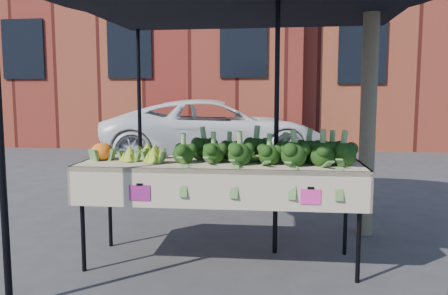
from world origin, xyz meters
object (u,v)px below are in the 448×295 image
vehicle (214,49)px  street_tree (372,5)px  table (221,213)px  canopy (239,106)px

vehicle → street_tree: 5.70m
table → canopy: size_ratio=0.77×
table → street_tree: bearing=36.6°
canopy → vehicle: 6.00m
canopy → street_tree: 1.74m
canopy → vehicle: vehicle is taller
vehicle → table: bearing=176.3°
canopy → vehicle: (-1.17, 5.79, 1.09)m
street_tree → canopy: bearing=-153.5°
canopy → street_tree: bearing=26.5°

